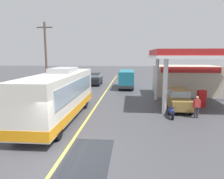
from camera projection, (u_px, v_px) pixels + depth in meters
ground at (107, 89)px, 29.24m from camera, size 120.00×120.00×0.00m
lane_divider_stripe at (103, 96)px, 24.33m from camera, size 0.16×50.00×0.01m
wet_puddle_patch at (87, 158)px, 9.75m from camera, size 2.14×4.41×0.01m
coach_bus_main at (60, 96)px, 15.50m from camera, size 2.60×11.04×3.69m
gas_station_roadside at (190, 74)px, 23.14m from camera, size 9.10×11.95×5.10m
car_at_pump at (178, 98)px, 18.28m from camera, size 1.70×4.20×1.82m
minibus_opposing_lane at (127, 78)px, 30.12m from camera, size 2.04×6.13×2.44m
motorcycle_parked_forecourt at (171, 111)px, 16.08m from camera, size 0.55×1.80×0.92m
pedestrian_near_pump at (197, 106)px, 15.79m from camera, size 0.55×0.22×1.66m
car_trailing_behind_bus at (96, 78)px, 33.29m from camera, size 1.70×4.20×1.82m
utility_pole_roadside at (46, 58)px, 24.53m from camera, size 1.80×0.24×8.30m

